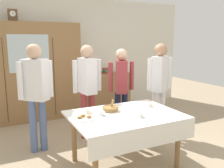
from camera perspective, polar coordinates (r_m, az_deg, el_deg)
The scene contains 20 objects.
ground_plane at distance 3.73m, azimuth 1.43°, elevation -17.19°, with size 12.00×12.00×0.00m, color tan.
back_wall at distance 5.79m, azimuth -10.93°, elevation 6.58°, with size 6.40×0.10×2.70m, color silver.
dining_table at distance 3.28m, azimuth 3.42°, elevation -9.03°, with size 1.49×1.08×0.74m.
wall_cabinet at distance 5.35m, azimuth -19.27°, elevation 2.59°, with size 2.18×0.46×2.09m.
mantel_clock at distance 5.30m, azimuth -22.70°, elevation 14.93°, with size 0.18×0.11×0.24m.
bookshelf_low at distance 6.01m, azimuth -1.32°, elevation -1.70°, with size 1.20×0.35×0.91m.
book_stack at distance 5.92m, azimuth -1.34°, elevation 3.20°, with size 0.18×0.21×0.13m.
tea_cup_back_edge at distance 3.20m, azimuth -2.51°, elevation -7.12°, with size 0.13×0.13×0.06m.
tea_cup_center at distance 3.66m, azimuth 8.90°, elevation -4.94°, with size 0.13×0.13×0.06m.
tea_cup_far_right at distance 3.16m, azimuth 6.74°, elevation -7.44°, with size 0.13×0.13×0.06m.
tea_cup_mid_right at distance 3.32m, azimuth -5.82°, elevation -6.52°, with size 0.13×0.13×0.06m.
bread_basket at distance 3.41m, azimuth -0.36°, elevation -5.86°, with size 0.24×0.24×0.16m.
pastry_plate at distance 3.10m, azimuth -6.65°, elevation -8.08°, with size 0.28×0.28×0.05m.
spoon_mid_left at distance 3.48m, azimuth 7.94°, elevation -6.15°, with size 0.12×0.02×0.01m.
spoon_near_left at distance 3.25m, azimuth 2.99°, elevation -7.32°, with size 0.12×0.02×0.01m.
spoon_far_right at distance 3.37m, azimuth 14.51°, elevation -6.99°, with size 0.12×0.02×0.01m.
person_by_cabinet at distance 4.34m, azimuth 11.33°, elevation 0.89°, with size 0.52×0.36×1.67m.
person_near_right_end at distance 3.78m, azimuth -17.77°, elevation -0.81°, with size 0.52×0.39×1.68m.
person_beside_shelf at distance 4.15m, azimuth -5.90°, elevation 0.35°, with size 0.52×0.38×1.65m.
person_behind_table_right at distance 4.37m, azimuth 2.25°, elevation 0.28°, with size 0.52×0.41×1.58m.
Camera 1 is at (-1.55, -2.91, 1.74)m, focal length 38.20 mm.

